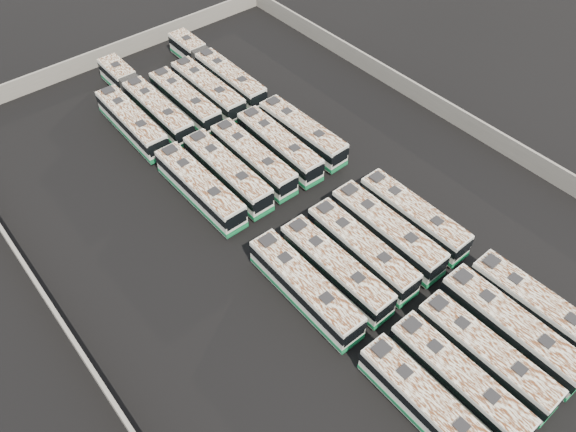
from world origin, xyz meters
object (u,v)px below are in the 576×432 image
at_px(bus_midback_far_left, 200,188).
at_px(bus_midfront_right, 387,231).
at_px(bus_midfront_far_right, 413,216).
at_px(bus_back_right, 208,90).
at_px(bus_midfront_left, 335,269).
at_px(bus_back_far_left, 132,123).
at_px(bus_midback_left, 227,173).
at_px(bus_midfront_far_left, 305,288).
at_px(bus_midback_far_right, 302,133).
at_px(bus_front_far_right, 537,308).
at_px(bus_front_far_left, 428,407).
at_px(bus_back_left, 144,99).
at_px(bus_midback_center, 253,159).
at_px(bus_midfront_center, 361,250).
at_px(bus_front_right, 510,328).
at_px(bus_front_left, 458,380).
at_px(bus_back_far_right, 216,69).
at_px(bus_front_center, 485,355).
at_px(bus_back_center, 185,101).
at_px(bus_midback_right, 279,146).

bearing_deg(bus_midback_far_left, bus_midfront_right, -58.09).
xyz_separation_m(bus_midfront_far_right, bus_back_right, (-3.23, 28.05, 0.04)).
xyz_separation_m(bus_midfront_left, bus_back_far_left, (-3.31, 28.24, 0.03)).
height_order(bus_midfront_right, bus_midback_left, bus_midback_left).
bearing_deg(bus_midfront_far_left, bus_back_right, 71.84).
relative_size(bus_midfront_right, bus_midback_far_right, 1.03).
bearing_deg(bus_front_far_right, bus_midfront_right, 102.73).
bearing_deg(bus_front_far_left, bus_front_far_right, -0.48).
xyz_separation_m(bus_midfront_left, bus_midback_far_left, (-3.28, 15.25, 0.05)).
relative_size(bus_midback_far_right, bus_back_left, 0.65).
height_order(bus_midback_far_left, bus_midback_center, bus_midback_far_left).
xyz_separation_m(bus_midfront_center, bus_back_left, (-3.19, 31.14, -0.02)).
bearing_deg(bus_midfront_far_left, bus_midback_center, 68.08).
xyz_separation_m(bus_midback_center, bus_back_far_left, (-6.43, 12.89, 0.04)).
xyz_separation_m(bus_front_right, bus_back_far_left, (-9.67, 40.91, -0.02)).
bearing_deg(bus_front_far_left, bus_midback_center, 77.68).
height_order(bus_front_left, bus_front_far_right, bus_front_far_right).
distance_m(bus_front_left, bus_back_far_left, 41.17).
height_order(bus_midfront_far_left, bus_midfront_left, bus_midfront_far_left).
distance_m(bus_midfront_left, bus_midfront_center, 3.11).
height_order(bus_midfront_far_right, bus_midback_left, bus_midback_left).
bearing_deg(bus_front_right, bus_front_far_left, -179.63).
distance_m(bus_front_far_right, bus_midfront_right, 13.46).
height_order(bus_front_left, bus_midfront_far_left, bus_midfront_far_left).
bearing_deg(bus_back_right, bus_front_far_left, -102.87).
bearing_deg(bus_midfront_far_left, bus_front_right, -52.61).
relative_size(bus_midfront_far_left, bus_back_far_right, 0.67).
height_order(bus_midfront_center, bus_back_left, bus_midfront_center).
height_order(bus_midback_left, bus_midback_far_right, bus_midback_left).
height_order(bus_front_center, bus_back_far_left, bus_back_far_left).
relative_size(bus_back_right, bus_back_far_right, 0.66).
xyz_separation_m(bus_back_far_left, bus_back_right, (9.62, -0.24, -0.01)).
relative_size(bus_front_far_right, bus_midback_far_left, 0.96).
relative_size(bus_back_left, bus_back_right, 1.51).
xyz_separation_m(bus_midback_far_right, bus_back_far_left, (-12.91, 12.88, 0.04)).
distance_m(bus_midfront_right, bus_midback_center, 15.54).
bearing_deg(bus_midback_left, bus_back_far_left, 104.35).
distance_m(bus_midfront_far_left, bus_back_right, 29.40).
bearing_deg(bus_back_center, bus_front_center, -89.97).
relative_size(bus_midback_far_left, bus_midback_center, 1.04).
relative_size(bus_back_left, bus_back_center, 1.55).
height_order(bus_front_center, bus_midfront_far_left, bus_midfront_far_left).
height_order(bus_midback_right, bus_back_left, bus_midback_right).
bearing_deg(bus_midfront_far_left, bus_front_center, -63.39).
bearing_deg(bus_front_far_left, bus_back_far_right, 74.14).
height_order(bus_midfront_left, bus_back_right, bus_back_right).
relative_size(bus_back_far_left, bus_back_right, 1.01).
relative_size(bus_front_center, bus_midback_left, 0.96).
relative_size(bus_midfront_left, bus_midback_left, 0.97).
xyz_separation_m(bus_front_right, bus_midback_far_right, (3.25, 28.03, -0.06)).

